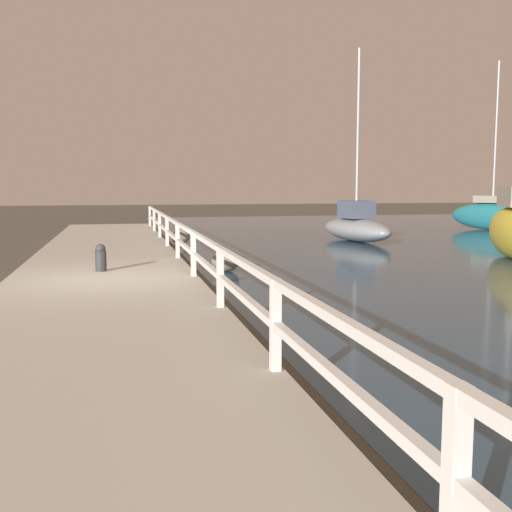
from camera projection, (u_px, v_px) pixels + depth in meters
The scene contains 9 objects.
ground_plane at pixel (103, 295), 11.87m from camera, with size 120.00×120.00×0.00m, color #4C473D.
dock_walkway at pixel (103, 287), 11.85m from camera, with size 3.80×36.00×0.32m.
railing at pixel (193, 245), 12.16m from camera, with size 0.10×32.50×0.93m.
boulder_far_strip at pixel (225, 254), 17.44m from camera, with size 0.48×0.43×0.36m.
boulder_downstream at pixel (225, 261), 15.13m from camera, with size 0.71×0.64×0.53m.
boulder_near_dock at pixel (180, 236), 22.61m from camera, with size 0.74×0.67×0.56m.
mooring_bollard at pixel (101, 258), 12.93m from camera, with size 0.24×0.24×0.59m.
sailboat_gray at pixel (356, 226), 23.49m from camera, with size 2.00×4.71×7.38m.
sailboat_teal at pixel (492, 215), 29.47m from camera, with size 2.61×4.64×8.13m.
Camera 1 is at (0.30, -12.08, 2.14)m, focal length 42.00 mm.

